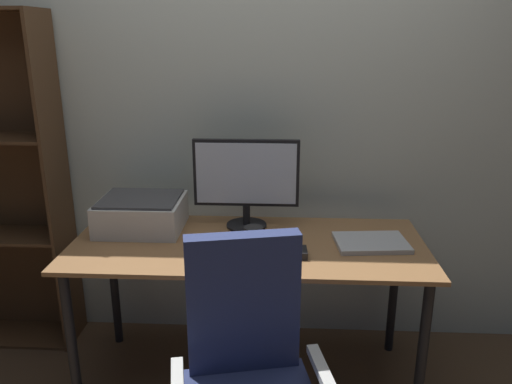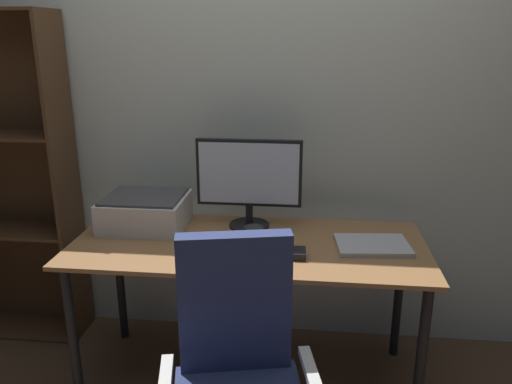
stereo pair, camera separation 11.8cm
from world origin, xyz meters
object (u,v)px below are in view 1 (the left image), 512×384
at_px(keyboard, 244,255).
at_px(mouse, 301,252).
at_px(printer, 141,213).
at_px(monitor, 246,178).
at_px(coffee_mug, 254,236).
at_px(laptop, 371,243).
at_px(desk, 248,259).

bearing_deg(keyboard, mouse, 5.23).
distance_m(mouse, printer, 0.82).
xyz_separation_m(keyboard, mouse, (0.24, 0.03, 0.01)).
bearing_deg(mouse, printer, 158.31).
xyz_separation_m(monitor, coffee_mug, (0.05, -0.23, -0.21)).
height_order(mouse, coffee_mug, coffee_mug).
distance_m(monitor, laptop, 0.66).
bearing_deg(keyboard, laptop, 15.11).
relative_size(laptop, printer, 0.80).
bearing_deg(coffee_mug, mouse, -27.73).
relative_size(desk, keyboard, 5.61).
bearing_deg(keyboard, printer, 148.97).
relative_size(mouse, laptop, 0.30).
bearing_deg(printer, monitor, 6.47).
bearing_deg(monitor, desk, -84.10).
bearing_deg(laptop, mouse, -162.47).
bearing_deg(printer, laptop, -7.36).
relative_size(desk, coffee_mug, 15.74).
bearing_deg(laptop, coffee_mug, 177.58).
relative_size(desk, printer, 4.07).
xyz_separation_m(mouse, laptop, (0.32, 0.14, -0.01)).
relative_size(monitor, mouse, 5.34).
relative_size(keyboard, laptop, 0.91).
relative_size(monitor, keyboard, 1.77).
relative_size(monitor, printer, 1.28).
distance_m(coffee_mug, laptop, 0.54).
xyz_separation_m(coffee_mug, laptop, (0.53, 0.03, -0.03)).
bearing_deg(printer, keyboard, -30.16).
distance_m(desk, keyboard, 0.18).
bearing_deg(mouse, monitor, 125.72).
xyz_separation_m(monitor, keyboard, (0.01, -0.36, -0.24)).
relative_size(coffee_mug, printer, 0.26).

